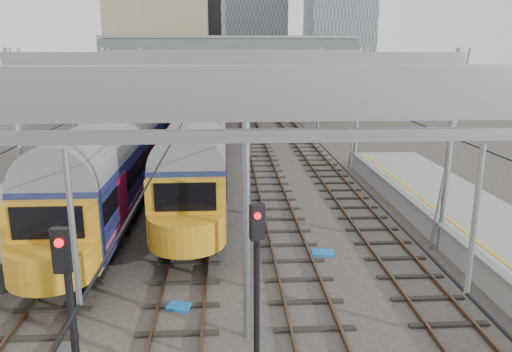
{
  "coord_description": "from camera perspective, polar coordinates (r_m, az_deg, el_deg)",
  "views": [
    {
      "loc": [
        -0.5,
        -10.63,
        8.01
      ],
      "look_at": [
        0.8,
        11.04,
        2.4
      ],
      "focal_mm": 35.0,
      "sensor_mm": 36.0,
      "label": 1
    }
  ],
  "objects": [
    {
      "name": "tracks",
      "position": [
        26.85,
        -2.22,
        -2.83
      ],
      "size": [
        14.4,
        80.0,
        0.22
      ],
      "color": "#4C3828",
      "rests_on": "ground"
    },
    {
      "name": "overhead_line",
      "position": [
        32.15,
        -2.6,
        11.9
      ],
      "size": [
        16.8,
        80.0,
        8.0
      ],
      "color": "gray",
      "rests_on": "ground"
    },
    {
      "name": "retaining_wall",
      "position": [
        62.7,
        -1.73,
        11.11
      ],
      "size": [
        28.0,
        2.75,
        9.0
      ],
      "color": "#301D15",
      "rests_on": "ground"
    },
    {
      "name": "overbridge",
      "position": [
        56.64,
        -3.02,
        13.71
      ],
      "size": [
        28.0,
        3.0,
        9.25
      ],
      "color": "gray",
      "rests_on": "ground"
    },
    {
      "name": "train_main",
      "position": [
        51.93,
        -5.13,
        8.45
      ],
      "size": [
        2.98,
        68.94,
        5.07
      ],
      "color": "black",
      "rests_on": "ground"
    },
    {
      "name": "train_second",
      "position": [
        41.13,
        -11.17,
        6.63
      ],
      "size": [
        2.96,
        51.36,
        5.04
      ],
      "color": "black",
      "rests_on": "ground"
    },
    {
      "name": "signal_near_left",
      "position": [
        10.64,
        -20.44,
        -14.35
      ],
      "size": [
        0.35,
        0.47,
        4.81
      ],
      "rotation": [
        0.0,
        0.0,
        -0.08
      ],
      "color": "black",
      "rests_on": "ground"
    },
    {
      "name": "signal_near_centre",
      "position": [
        11.92,
        0.09,
        -10.78
      ],
      "size": [
        0.37,
        0.46,
        4.59
      ],
      "rotation": [
        0.0,
        0.0,
        0.37
      ],
      "color": "black",
      "rests_on": "ground"
    },
    {
      "name": "equip_cover_b",
      "position": [
        16.51,
        -8.78,
        -14.54
      ],
      "size": [
        0.86,
        0.7,
        0.09
      ],
      "primitive_type": "cube",
      "rotation": [
        0.0,
        0.0,
        -0.27
      ],
      "color": "#1862B5",
      "rests_on": "ground"
    },
    {
      "name": "equip_cover_c",
      "position": [
        20.32,
        7.65,
        -8.7
      ],
      "size": [
        0.96,
        0.73,
        0.11
      ],
      "primitive_type": "cube",
      "rotation": [
        0.0,
        0.0,
        -0.12
      ],
      "color": "#1862B5",
      "rests_on": "ground"
    }
  ]
}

